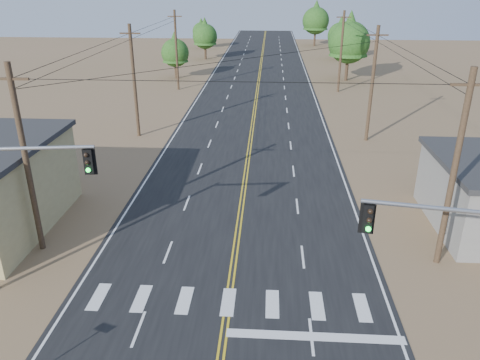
{
  "coord_description": "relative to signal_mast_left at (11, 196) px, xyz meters",
  "views": [
    {
      "loc": [
        1.64,
        -9.21,
        13.48
      ],
      "look_at": [
        0.15,
        13.95,
        3.5
      ],
      "focal_mm": 35.0,
      "sensor_mm": 36.0,
      "label": 1
    }
  ],
  "objects": [
    {
      "name": "signal_mast_left",
      "position": [
        0.0,
        0.0,
        0.0
      ],
      "size": [
        5.43,
        0.95,
        7.18
      ],
      "rotation": [
        0.0,
        0.0,
        0.13
      ],
      "color": "gray",
      "rests_on": "ground"
    },
    {
      "name": "tree_left_mid",
      "position": [
        -0.77,
        69.06,
        -0.33
      ],
      "size": [
        4.4,
        4.4,
        7.34
      ],
      "color": "#3F2D1E",
      "rests_on": "ground"
    },
    {
      "name": "tree_right_mid",
      "position": [
        23.48,
        70.1,
        -0.14
      ],
      "size": [
        4.59,
        4.59,
        7.65
      ],
      "color": "#3F2D1E",
      "rests_on": "ground"
    },
    {
      "name": "utility_pole_left_far",
      "position": [
        -1.02,
        43.49,
        0.3
      ],
      "size": [
        1.8,
        0.3,
        10.0
      ],
      "color": "#4C3826",
      "rests_on": "ground"
    },
    {
      "name": "utility_pole_right_far",
      "position": [
        19.98,
        43.49,
        0.3
      ],
      "size": [
        1.8,
        0.3,
        10.0
      ],
      "color": "#4C3826",
      "rests_on": "ground"
    },
    {
      "name": "tree_left_far",
      "position": [
        -3.51,
        83.76,
        -1.04
      ],
      "size": [
        3.71,
        3.71,
        6.19
      ],
      "color": "#3F2D1E",
      "rests_on": "ground"
    },
    {
      "name": "utility_pole_right_mid",
      "position": [
        19.98,
        23.49,
        0.3
      ],
      "size": [
        1.8,
        0.3,
        10.0
      ],
      "color": "#4C3826",
      "rests_on": "ground"
    },
    {
      "name": "road",
      "position": [
        9.48,
        21.49,
        -4.81
      ],
      "size": [
        15.0,
        200.0,
        0.02
      ],
      "primitive_type": "cube",
      "color": "black",
      "rests_on": "ground"
    },
    {
      "name": "utility_pole_left_near",
      "position": [
        -1.02,
        3.49,
        0.3
      ],
      "size": [
        1.8,
        0.3,
        10.0
      ],
      "color": "#4C3826",
      "rests_on": "ground"
    },
    {
      "name": "tree_right_far",
      "position": [
        20.65,
        89.37,
        1.01
      ],
      "size": [
        5.71,
        5.71,
        9.52
      ],
      "color": "#3F2D1E",
      "rests_on": "ground"
    },
    {
      "name": "tree_left_near",
      "position": [
        -2.72,
        50.97,
        -0.74
      ],
      "size": [
        4.0,
        4.0,
        6.66
      ],
      "color": "#3F2D1E",
      "rests_on": "ground"
    },
    {
      "name": "tree_right_near",
      "position": [
        22.05,
        50.96,
        1.1
      ],
      "size": [
        5.8,
        5.8,
        9.66
      ],
      "color": "#3F2D1E",
      "rests_on": "ground"
    },
    {
      "name": "utility_pole_right_near",
      "position": [
        19.98,
        3.49,
        0.3
      ],
      "size": [
        1.8,
        0.3,
        10.0
      ],
      "color": "#4C3826",
      "rests_on": "ground"
    },
    {
      "name": "utility_pole_left_mid",
      "position": [
        -1.02,
        23.49,
        0.3
      ],
      "size": [
        1.8,
        0.3,
        10.0
      ],
      "color": "#4C3826",
      "rests_on": "ground"
    }
  ]
}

